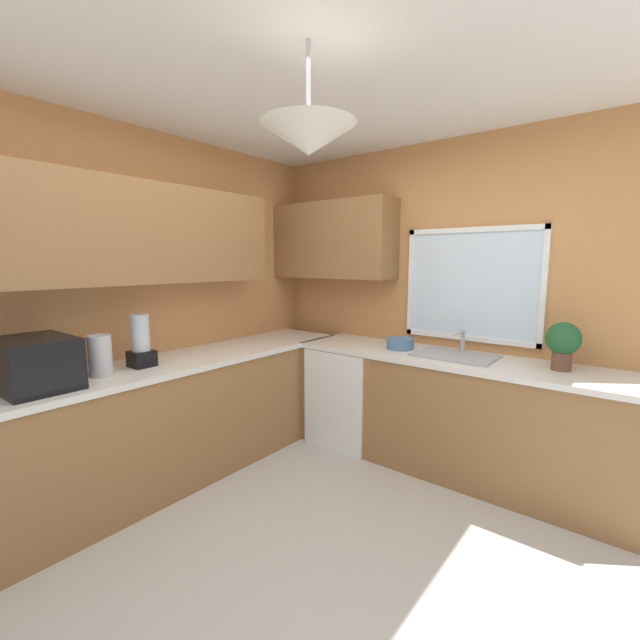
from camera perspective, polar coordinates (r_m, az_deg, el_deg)
ground_plane at (r=2.56m, az=-1.35°, el=-30.97°), size 8.08×8.08×0.00m
room_shell at (r=2.89m, az=-7.23°, el=12.27°), size 3.57×3.79×2.64m
counter_run_left at (r=3.30m, az=-21.18°, el=-13.13°), size 0.65×3.40×0.89m
counter_run_back at (r=3.43m, az=18.38°, el=-12.15°), size 2.66×0.65×0.89m
dishwasher at (r=3.83m, az=4.31°, el=-10.01°), size 0.60×0.60×0.85m
microwave at (r=2.86m, az=-34.43°, el=-4.91°), size 0.48×0.36×0.29m
kettle at (r=2.96m, az=-27.83°, el=-4.32°), size 0.14×0.14×0.26m
sink_assembly at (r=3.33m, az=17.96°, el=-4.57°), size 0.58×0.40×0.19m
potted_plant at (r=3.17m, az=30.29°, el=-2.60°), size 0.22×0.22×0.32m
bowl at (r=3.50m, az=10.91°, el=-3.15°), size 0.22×0.22×0.09m
blender_appliance at (r=3.09m, az=-23.27°, el=-2.94°), size 0.15×0.15×0.36m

